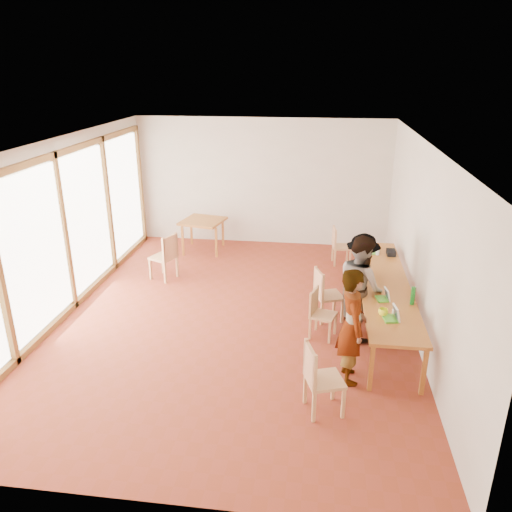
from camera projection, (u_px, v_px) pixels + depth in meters
The scene contains 25 objects.
ground at pixel (235, 317), 8.70m from camera, with size 8.00×8.00×0.00m, color maroon.
wall_back at pixel (262, 182), 11.86m from camera, with size 6.00×0.10×3.00m, color beige.
wall_front at pixel (156, 378), 4.46m from camera, with size 6.00×0.10×3.00m, color beige.
wall_right at pixel (422, 244), 7.80m from camera, with size 0.10×8.00×3.00m, color beige.
window_wall at pixel (63, 228), 8.52m from camera, with size 0.10×8.00×3.00m, color white.
ceiling at pixel (232, 142), 7.62m from camera, with size 6.00×8.00×0.04m, color white.
communal_table at pixel (384, 285), 8.26m from camera, with size 0.80×4.00×0.75m.
side_table at pixel (203, 223), 11.58m from camera, with size 0.90×0.90×0.75m.
chair_near at pixel (317, 372), 6.14m from camera, with size 0.56×0.56×0.50m.
chair_mid at pixel (318, 308), 7.94m from camera, with size 0.47×0.47×0.43m.
chair_far at pixel (324, 290), 8.43m from camera, with size 0.55×0.55×0.49m.
chair_empty at pixel (338, 242), 10.86m from camera, with size 0.44×0.44×0.44m.
chair_spare at pixel (167, 252), 10.04m from camera, with size 0.59×0.59×0.51m.
person_near at pixel (352, 326), 6.71m from camera, with size 0.60×0.40×1.66m, color gray.
person_mid at pixel (360, 286), 7.89m from camera, with size 0.82×0.64×1.68m, color gray.
person_far at pixel (361, 277), 8.41m from camera, with size 0.99×0.57×1.53m, color gray.
laptop_near at pixel (393, 316), 7.03m from camera, with size 0.25×0.28×0.21m.
laptop_mid at pixel (384, 297), 7.63m from camera, with size 0.23×0.25×0.18m.
laptop_far at pixel (373, 250), 9.53m from camera, with size 0.23×0.25×0.19m.
yellow_mug at pixel (383, 312), 7.14m from camera, with size 0.14×0.14×0.11m, color #FCFE1F.
green_bottle at pixel (413, 296), 7.45m from camera, with size 0.07×0.07×0.28m, color #156B1C.
clear_glass at pixel (378, 253), 9.43m from camera, with size 0.07×0.07×0.09m, color silver.
condiment_cup at pixel (395, 312), 7.21m from camera, with size 0.08×0.08×0.06m, color white.
pink_phone at pixel (391, 252), 9.58m from camera, with size 0.05×0.10×0.01m, color #D33F7F.
black_pouch at pixel (391, 253), 9.43m from camera, with size 0.16×0.26×0.09m, color black.
Camera 1 is at (1.38, -7.62, 4.13)m, focal length 35.00 mm.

